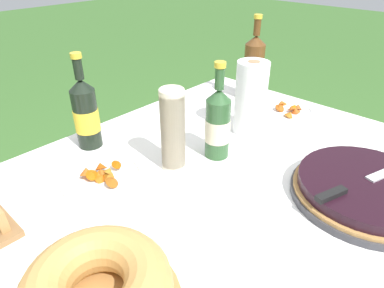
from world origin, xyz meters
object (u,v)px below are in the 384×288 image
cider_bottle_green (218,123)px  juice_bottle_red (86,114)px  serving_knife (362,182)px  cider_bottle_amber (253,69)px  berry_tart (366,190)px  paper_towel_roll (251,98)px  cup_stack (173,131)px  snack_plate_near (102,176)px  snack_plate_left (285,110)px

cider_bottle_green → juice_bottle_red: size_ratio=0.97×
serving_knife → cider_bottle_amber: 0.73m
berry_tart → paper_towel_roll: size_ratio=1.49×
berry_tart → juice_bottle_red: bearing=113.5°
cider_bottle_green → juice_bottle_red: (-0.24, 0.35, 0.00)m
cider_bottle_green → juice_bottle_red: juice_bottle_red is taller
cup_stack → cider_bottle_amber: cider_bottle_amber is taller
snack_plate_near → cider_bottle_green: bearing=-25.4°
cup_stack → snack_plate_left: 0.59m
berry_tart → snack_plate_left: size_ratio=1.68×
cider_bottle_amber → juice_bottle_red: size_ratio=1.12×
juice_bottle_red → snack_plate_left: 0.77m
cider_bottle_green → snack_plate_left: size_ratio=1.33×
cider_bottle_green → snack_plate_near: size_ratio=1.31×
berry_tart → serving_knife: serving_knife is taller
berry_tart → cup_stack: size_ratio=1.52×
serving_knife → cider_bottle_green: size_ratio=1.18×
cup_stack → snack_plate_near: (-0.19, 0.11, -0.11)m
berry_tart → serving_knife: 0.05m
cup_stack → juice_bottle_red: (-0.10, 0.30, -0.01)m
snack_plate_near → serving_knife: bearing=-55.1°
cider_bottle_amber → cider_bottle_green: bearing=-158.3°
serving_knife → paper_towel_roll: 0.46m
berry_tart → serving_knife: (-0.03, 0.01, 0.04)m
cider_bottle_green → berry_tart: bearing=-77.1°
juice_bottle_red → berry_tart: bearing=-66.5°
juice_bottle_red → paper_towel_roll: size_ratio=1.21×
cider_bottle_green → cider_bottle_amber: cider_bottle_amber is taller
serving_knife → cider_bottle_amber: cider_bottle_amber is taller
serving_knife → cup_stack: (-0.21, 0.47, 0.06)m
berry_tart → cider_bottle_amber: size_ratio=1.09×
cider_bottle_green → paper_towel_roll: bearing=5.5°
cider_bottle_green → snack_plate_left: bearing=-0.0°
serving_knife → snack_plate_near: size_ratio=1.54×
cider_bottle_amber → juice_bottle_red: 0.73m
berry_tart → snack_plate_left: 0.55m
cider_bottle_amber → snack_plate_near: size_ratio=1.51×
cider_bottle_green → juice_bottle_red: 0.43m
serving_knife → juice_bottle_red: 0.84m
berry_tart → snack_plate_near: bearing=126.2°
cider_bottle_green → paper_towel_roll: size_ratio=1.18×
berry_tart → cider_bottle_green: cider_bottle_green is taller
cider_bottle_green → juice_bottle_red: bearing=124.3°
serving_knife → snack_plate_near: 0.71m
cup_stack → snack_plate_near: cup_stack is taller
snack_plate_near → snack_plate_left: 0.78m
berry_tart → paper_towel_roll: paper_towel_roll is taller
cider_bottle_amber → cup_stack: bearing=-167.6°
serving_knife → cider_bottle_green: bearing=118.6°
juice_bottle_red → snack_plate_left: (0.68, -0.35, -0.11)m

